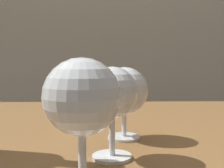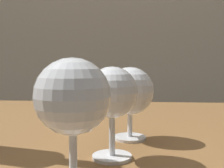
{
  "view_description": "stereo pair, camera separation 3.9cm",
  "coord_description": "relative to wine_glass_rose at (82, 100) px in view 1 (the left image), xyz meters",
  "views": [
    {
      "loc": [
        -0.02,
        -0.58,
        0.85
      ],
      "look_at": [
        -0.01,
        -0.19,
        0.82
      ],
      "focal_mm": 44.14,
      "sensor_mm": 36.0,
      "label": 1
    },
    {
      "loc": [
        0.02,
        -0.58,
        0.85
      ],
      "look_at": [
        -0.01,
        -0.19,
        0.82
      ],
      "focal_mm": 44.14,
      "sensor_mm": 36.0,
      "label": 2
    }
  ],
  "objects": [
    {
      "name": "wine_glass_rose",
      "position": [
        0.0,
        0.0,
        0.0
      ],
      "size": [
        0.08,
        0.08,
        0.15
      ],
      "color": "white",
      "rests_on": "dining_table"
    },
    {
      "name": "wine_glass_white",
      "position": [
        0.03,
        0.1,
        -0.01
      ],
      "size": [
        0.07,
        0.07,
        0.13
      ],
      "color": "white",
      "rests_on": "dining_table"
    },
    {
      "name": "wine_glass_cabernet",
      "position": [
        0.06,
        0.21,
        -0.01
      ],
      "size": [
        0.09,
        0.09,
        0.13
      ],
      "color": "white",
      "rests_on": "dining_table"
    }
  ]
}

